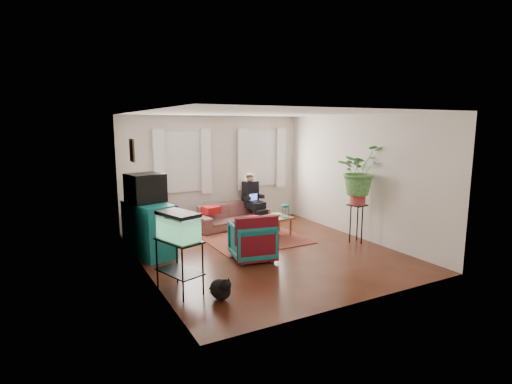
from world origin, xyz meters
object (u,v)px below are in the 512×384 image
coffee_table (269,227)px  plant_stand (357,223)px  side_table (152,221)px  aquarium_stand (180,266)px  sofa (230,212)px  dresser (149,229)px  armchair (252,239)px

coffee_table → plant_stand: plant_stand is taller
side_table → coffee_table: size_ratio=0.71×
aquarium_stand → side_table: bearing=64.9°
side_table → aquarium_stand: (-0.35, -3.07, 0.04)m
sofa → plant_stand: plant_stand is taller
coffee_table → dresser: bearing=174.9°
dresser → plant_stand: dresser is taller
dresser → plant_stand: size_ratio=1.38×
dresser → aquarium_stand: (-0.01, -1.87, -0.10)m
aquarium_stand → plant_stand: bearing=-8.7°
coffee_table → aquarium_stand: bearing=-149.1°
side_table → armchair: bearing=-61.7°
side_table → plant_stand: bearing=-33.5°
aquarium_stand → plant_stand: 4.01m
side_table → coffee_table: 2.51m
side_table → dresser: size_ratio=0.65×
dresser → armchair: (1.57, -1.09, -0.12)m
aquarium_stand → armchair: (1.58, 0.78, -0.02)m
sofa → plant_stand: (1.75, -2.37, 0.03)m
dresser → coffee_table: dresser is taller
side_table → coffee_table: (2.22, -1.18, -0.15)m
dresser → plant_stand: bearing=-30.8°
sofa → side_table: 1.85m
coffee_table → armchair: bearing=-137.0°
armchair → coffee_table: size_ratio=0.74×
armchair → plant_stand: plant_stand is taller
sofa → side_table: (-1.85, 0.01, -0.01)m
coffee_table → plant_stand: 1.84m
sofa → side_table: size_ratio=2.61×
dresser → coffee_table: bearing=-13.6°
armchair → plant_stand: size_ratio=0.94×
side_table → plant_stand: 4.32m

